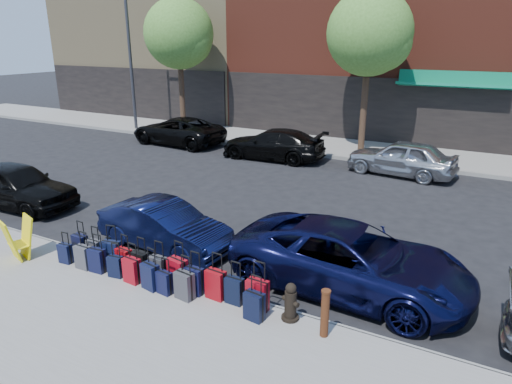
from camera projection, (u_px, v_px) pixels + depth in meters
The scene contains 38 objects.
ground at pixel (260, 217), 14.27m from camera, with size 120.00×120.00×0.00m, color black.
sidewalk_near at pixel (103, 324), 8.82m from camera, with size 60.00×4.00×0.15m, color gray.
sidewalk_far at pixel (353, 149), 22.59m from camera, with size 60.00×4.00×0.15m, color gray.
curb_near at pixel (169, 278), 10.50m from camera, with size 60.00×0.08×0.15m, color gray.
curb_far at pixel (340, 158), 20.90m from camera, with size 60.00×0.08×0.15m, color gray.
building_left at pixel (182, 0), 33.86m from camera, with size 15.00×12.12×16.00m.
tree_left at pixel (181, 36), 24.86m from camera, with size 3.80×3.80×7.27m.
tree_center at pixel (372, 35), 20.17m from camera, with size 3.80×3.80×7.27m.
streetlight at pixel (132, 50), 25.83m from camera, with size 2.59×0.18×8.00m.
suitcase_front_0 at pixel (80, 246), 11.25m from camera, with size 0.40×0.24×0.94m.
suitcase_front_1 at pixel (95, 251), 11.03m from camera, with size 0.38×0.21×0.90m.
suitcase_front_2 at pixel (112, 254), 10.76m from camera, with size 0.47×0.31×1.04m.
suitcase_front_3 at pixel (124, 260), 10.55m from camera, with size 0.40×0.25×0.91m.
suitcase_front_4 at pixel (141, 263), 10.39m from camera, with size 0.39×0.23×0.91m.
suitcase_front_5 at pixel (158, 269), 10.13m from camera, with size 0.40×0.23×0.95m.
suitcase_front_6 at pixel (178, 273), 9.89m from camera, with size 0.47×0.31×1.05m.
suitcase_front_7 at pixel (194, 281), 9.63m from camera, with size 0.40×0.23×0.95m.
suitcase_front_8 at pixel (216, 284), 9.45m from camera, with size 0.44×0.26×1.01m.
suitcase_front_9 at pixel (234, 290), 9.28m from camera, with size 0.38×0.22×0.92m.
suitcase_front_10 at pixel (257, 295), 9.04m from camera, with size 0.44×0.26×1.05m.
suitcase_back_0 at pixel (65, 253), 10.98m from camera, with size 0.34×0.21×0.78m.
suitcase_back_1 at pixel (83, 257), 10.70m from camera, with size 0.38×0.22×0.91m.
suitcase_back_2 at pixel (97, 260), 10.54m from camera, with size 0.40×0.25×0.92m.
suitcase_back_3 at pixel (116, 266), 10.33m from camera, with size 0.36×0.24×0.81m.
suitcase_back_4 at pixel (132, 270), 10.08m from camera, with size 0.41×0.26×0.93m.
suitcase_back_5 at pixel (150, 276), 9.82m from camera, with size 0.43×0.30×0.94m.
suitcase_back_6 at pixel (165, 283), 9.65m from camera, with size 0.36×0.23×0.81m.
suitcase_back_7 at pixel (184, 285), 9.44m from camera, with size 0.43×0.28×0.96m.
suitcase_back_10 at pixel (254, 306), 8.74m from camera, with size 0.41×0.27×0.93m.
fire_hydrant at pixel (291, 303), 8.73m from camera, with size 0.40×0.35×0.77m.
bollard at pixel (325, 313), 8.19m from camera, with size 0.17×0.17×0.94m.
display_rack at pixel (18, 239), 11.11m from camera, with size 0.75×0.79×1.04m.
car_near_0 at pixel (16, 185), 14.92m from camera, with size 1.73×4.31×1.47m, color black.
car_near_1 at pixel (165, 226), 11.99m from camera, with size 1.32×3.77×1.24m, color #0D133A.
car_near_2 at pixel (350, 259), 9.97m from camera, with size 2.42×5.25×1.46m, color #0C0F38.
car_far_0 at pixel (178, 131), 23.79m from camera, with size 2.34×5.08×1.41m, color black.
car_far_1 at pixel (273, 144), 20.85m from camera, with size 1.95×4.79×1.39m, color black.
car_far_2 at pixel (401, 158), 18.38m from camera, with size 1.72×4.28×1.46m, color silver.
Camera 1 is at (6.16, -11.74, 5.32)m, focal length 32.00 mm.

